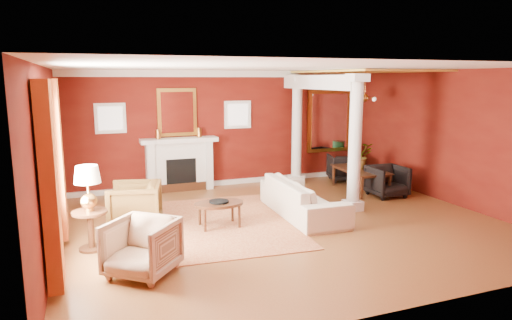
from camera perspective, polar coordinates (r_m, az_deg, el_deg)
name	(u,v)px	position (r m, az deg, el deg)	size (l,w,h in m)	color
ground	(284,223)	(8.74, 3.53, -7.90)	(8.00, 8.00, 0.00)	brown
room_shell	(285,117)	(8.34, 3.69, 5.41)	(8.04, 7.04, 2.92)	#62180D
fireplace	(180,164)	(11.27, -9.51, -0.51)	(1.85, 0.42, 1.29)	silver
overmantel_mirror	(177,112)	(11.25, -9.83, 5.90)	(0.95, 0.07, 1.15)	gold
flank_window_left	(110,118)	(11.08, -17.75, 4.99)	(0.70, 0.07, 0.70)	silver
flank_window_right	(238,115)	(11.66, -2.30, 5.69)	(0.70, 0.07, 0.70)	silver
left_window	(53,170)	(7.09, -24.09, -1.14)	(0.21, 2.55, 2.60)	white
column_front	(355,142)	(9.48, 12.28, 2.18)	(0.36, 0.36, 2.80)	silver
column_back	(297,129)	(11.82, 5.13, 3.90)	(0.36, 0.36, 2.80)	silver
header_beam	(319,82)	(10.77, 7.82, 9.61)	(0.30, 3.20, 0.32)	silver
amber_ceiling	(365,71)	(11.24, 13.47, 10.72)	(2.30, 3.40, 0.04)	gold
dining_mirror	(329,121)	(12.76, 9.11, 4.83)	(1.30, 0.07, 1.70)	gold
chandelier	(365,98)	(11.32, 13.41, 7.56)	(0.60, 0.62, 0.75)	#BB823A
crown_trim	(228,74)	(11.55, -3.53, 10.70)	(8.00, 0.08, 0.16)	silver
base_trim	(229,182)	(11.84, -3.38, -2.77)	(8.00, 0.08, 0.12)	silver
rug	(217,223)	(8.73, -4.93, -7.88)	(2.74, 3.65, 0.01)	maroon
sofa	(303,192)	(9.15, 5.88, -3.98)	(2.44, 0.71, 0.96)	beige
armchair_leopard	(135,203)	(8.66, -14.91, -5.21)	(0.90, 0.84, 0.92)	black
armchair_stripe	(142,245)	(6.60, -14.09, -10.24)	(0.85, 0.79, 0.87)	tan
coffee_table	(219,205)	(8.42, -4.64, -5.62)	(0.92, 0.92, 0.47)	black
coffee_book	(216,197)	(8.36, -5.02, -4.69)	(0.15, 0.02, 0.20)	black
side_table	(89,195)	(7.64, -20.20, -4.10)	(0.55, 0.55, 1.37)	black
dining_table	(362,173)	(11.35, 13.06, -1.65)	(1.56, 0.55, 0.87)	black
dining_chair_near	(387,180)	(10.98, 16.08, -2.38)	(0.77, 0.73, 0.80)	black
dining_chair_far	(343,166)	(12.43, 10.86, -0.77)	(0.76, 0.71, 0.78)	black
green_urn	(354,165)	(12.83, 12.13, -0.59)	(0.39, 0.39, 0.93)	#164524
potted_plant	(360,145)	(11.26, 12.91, 1.79)	(0.57, 0.63, 0.49)	#26591E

